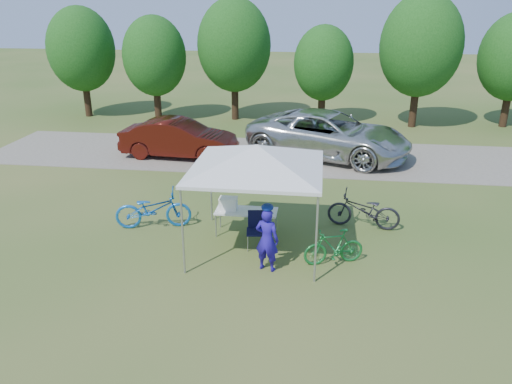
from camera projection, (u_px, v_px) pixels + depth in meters
The scene contains 14 objects.
ground at pixel (257, 247), 12.84m from camera, with size 100.00×100.00×0.00m, color #2D5119.
gravel_strip at pixel (282, 156), 20.23m from camera, with size 24.00×5.00×0.02m, color gray.
canopy at pixel (257, 148), 11.88m from camera, with size 4.53×4.53×3.00m.
treeline at pixel (287, 51), 24.57m from camera, with size 24.89×4.28×6.30m.
folding_table at pixel (246, 212), 13.35m from camera, with size 1.65×0.69×0.68m.
folding_chair at pixel (257, 226), 12.72m from camera, with size 0.54×0.55×0.94m.
cooler at pixel (228, 204), 13.33m from camera, with size 0.48×0.33×0.35m.
ice_cream_cup at pixel (262, 211), 13.23m from camera, with size 0.07×0.07×0.05m, color yellow.
cyclist at pixel (267, 240), 11.51m from camera, with size 0.57×0.37×1.56m, color #21139B.
bike_blue at pixel (153, 209), 13.77m from camera, with size 0.72×2.08×1.09m, color blue.
bike_green at pixel (334, 247), 11.89m from camera, with size 0.42×1.48×0.89m, color #1B7933.
bike_dark at pixel (364, 210), 13.75m from camera, with size 0.69×1.98×1.04m, color black.
minivan at pixel (329, 134), 19.84m from camera, with size 2.98×6.45×1.79m, color silver.
sedan at pixel (179, 138), 19.83m from camera, with size 1.59×4.57×1.51m, color #48120C.
Camera 1 is at (1.46, -11.35, 5.99)m, focal length 35.00 mm.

